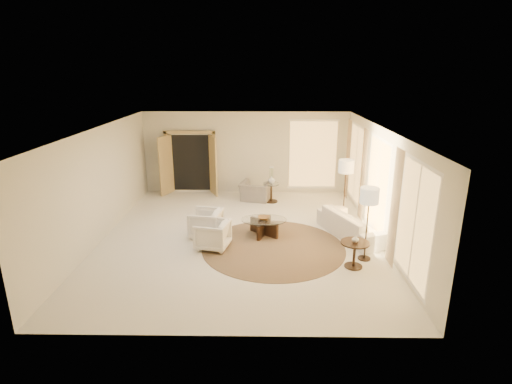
{
  "coord_description": "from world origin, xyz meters",
  "views": [
    {
      "loc": [
        0.55,
        -9.51,
        4.16
      ],
      "look_at": [
        0.4,
        0.4,
        1.1
      ],
      "focal_mm": 28.0,
      "sensor_mm": 36.0,
      "label": 1
    }
  ],
  "objects_px": {
    "armchair_left": "(206,222)",
    "armchair_right": "(213,233)",
    "accent_chair": "(256,188)",
    "floor_lamp_far": "(369,199)",
    "end_vase": "(355,239)",
    "sofa": "(352,224)",
    "bowl": "(264,218)",
    "end_table": "(355,250)",
    "side_vase": "(271,180)",
    "floor_lamp_near": "(346,169)",
    "coffee_table": "(264,225)",
    "side_table": "(271,191)"
  },
  "relations": [
    {
      "from": "side_table",
      "to": "floor_lamp_near",
      "type": "xyz_separation_m",
      "value": [
        2.04,
        -1.56,
        1.11
      ]
    },
    {
      "from": "end_table",
      "to": "side_table",
      "type": "height_order",
      "value": "side_table"
    },
    {
      "from": "bowl",
      "to": "accent_chair",
      "type": "bearing_deg",
      "value": 95.18
    },
    {
      "from": "side_vase",
      "to": "sofa",
      "type": "bearing_deg",
      "value": -53.54
    },
    {
      "from": "armchair_left",
      "to": "floor_lamp_near",
      "type": "distance_m",
      "value": 4.15
    },
    {
      "from": "coffee_table",
      "to": "floor_lamp_near",
      "type": "distance_m",
      "value": 2.85
    },
    {
      "from": "end_table",
      "to": "end_vase",
      "type": "relative_size",
      "value": 3.91
    },
    {
      "from": "sofa",
      "to": "coffee_table",
      "type": "relative_size",
      "value": 1.5
    },
    {
      "from": "side_table",
      "to": "end_vase",
      "type": "bearing_deg",
      "value": -69.09
    },
    {
      "from": "armchair_right",
      "to": "bowl",
      "type": "height_order",
      "value": "armchair_right"
    },
    {
      "from": "sofa",
      "to": "bowl",
      "type": "height_order",
      "value": "sofa"
    },
    {
      "from": "armchair_left",
      "to": "side_vase",
      "type": "bearing_deg",
      "value": 157.13
    },
    {
      "from": "armchair_right",
      "to": "side_table",
      "type": "height_order",
      "value": "armchair_right"
    },
    {
      "from": "sofa",
      "to": "accent_chair",
      "type": "relative_size",
      "value": 2.31
    },
    {
      "from": "sofa",
      "to": "accent_chair",
      "type": "distance_m",
      "value": 3.88
    },
    {
      "from": "sofa",
      "to": "end_table",
      "type": "bearing_deg",
      "value": 146.49
    },
    {
      "from": "armchair_left",
      "to": "armchair_right",
      "type": "xyz_separation_m",
      "value": [
        0.26,
        -0.72,
        -0.01
      ]
    },
    {
      "from": "accent_chair",
      "to": "floor_lamp_far",
      "type": "height_order",
      "value": "floor_lamp_far"
    },
    {
      "from": "coffee_table",
      "to": "end_vase",
      "type": "height_order",
      "value": "end_vase"
    },
    {
      "from": "floor_lamp_near",
      "to": "side_vase",
      "type": "xyz_separation_m",
      "value": [
        -2.04,
        1.56,
        -0.75
      ]
    },
    {
      "from": "accent_chair",
      "to": "coffee_table",
      "type": "xyz_separation_m",
      "value": [
        0.26,
        -2.9,
        -0.14
      ]
    },
    {
      "from": "end_table",
      "to": "floor_lamp_far",
      "type": "distance_m",
      "value": 1.16
    },
    {
      "from": "sofa",
      "to": "end_vase",
      "type": "bearing_deg",
      "value": 146.49
    },
    {
      "from": "coffee_table",
      "to": "floor_lamp_far",
      "type": "relative_size",
      "value": 0.86
    },
    {
      "from": "armchair_right",
      "to": "side_vase",
      "type": "distance_m",
      "value": 3.86
    },
    {
      "from": "armchair_left",
      "to": "bowl",
      "type": "xyz_separation_m",
      "value": [
        1.5,
        0.09,
        0.08
      ]
    },
    {
      "from": "armchair_left",
      "to": "armchair_right",
      "type": "relative_size",
      "value": 1.03
    },
    {
      "from": "armchair_left",
      "to": "armchair_right",
      "type": "distance_m",
      "value": 0.76
    },
    {
      "from": "sofa",
      "to": "end_vase",
      "type": "xyz_separation_m",
      "value": [
        -0.33,
        -1.71,
        0.35
      ]
    },
    {
      "from": "accent_chair",
      "to": "bowl",
      "type": "relative_size",
      "value": 2.99
    },
    {
      "from": "side_table",
      "to": "end_vase",
      "type": "xyz_separation_m",
      "value": [
        1.71,
        -4.47,
        0.29
      ]
    },
    {
      "from": "accent_chair",
      "to": "bowl",
      "type": "xyz_separation_m",
      "value": [
        0.26,
        -2.9,
        0.06
      ]
    },
    {
      "from": "sofa",
      "to": "side_vase",
      "type": "relative_size",
      "value": 8.92
    },
    {
      "from": "end_vase",
      "to": "armchair_right",
      "type": "bearing_deg",
      "value": 163.84
    },
    {
      "from": "armchair_right",
      "to": "side_vase",
      "type": "height_order",
      "value": "side_vase"
    },
    {
      "from": "accent_chair",
      "to": "coffee_table",
      "type": "relative_size",
      "value": 0.65
    },
    {
      "from": "accent_chair",
      "to": "floor_lamp_far",
      "type": "bearing_deg",
      "value": 136.16
    },
    {
      "from": "floor_lamp_far",
      "to": "accent_chair",
      "type": "bearing_deg",
      "value": 120.95
    },
    {
      "from": "sofa",
      "to": "bowl",
      "type": "bearing_deg",
      "value": 66.86
    },
    {
      "from": "end_table",
      "to": "floor_lamp_near",
      "type": "xyz_separation_m",
      "value": [
        0.33,
        2.91,
        1.09
      ]
    },
    {
      "from": "sofa",
      "to": "coffee_table",
      "type": "distance_m",
      "value": 2.29
    },
    {
      "from": "armchair_left",
      "to": "armchair_right",
      "type": "height_order",
      "value": "armchair_left"
    },
    {
      "from": "side_table",
      "to": "floor_lamp_near",
      "type": "height_order",
      "value": "floor_lamp_near"
    },
    {
      "from": "armchair_left",
      "to": "side_table",
      "type": "height_order",
      "value": "armchair_left"
    },
    {
      "from": "armchair_right",
      "to": "floor_lamp_near",
      "type": "distance_m",
      "value": 4.2
    },
    {
      "from": "sofa",
      "to": "floor_lamp_near",
      "type": "height_order",
      "value": "floor_lamp_near"
    },
    {
      "from": "floor_lamp_near",
      "to": "floor_lamp_far",
      "type": "height_order",
      "value": "floor_lamp_near"
    },
    {
      "from": "bowl",
      "to": "armchair_right",
      "type": "bearing_deg",
      "value": -146.96
    },
    {
      "from": "floor_lamp_far",
      "to": "end_vase",
      "type": "height_order",
      "value": "floor_lamp_far"
    },
    {
      "from": "coffee_table",
      "to": "bowl",
      "type": "relative_size",
      "value": 4.59
    }
  ]
}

